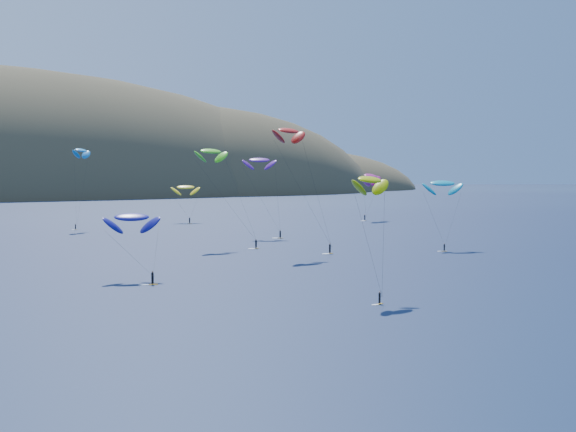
{
  "coord_description": "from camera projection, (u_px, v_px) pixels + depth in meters",
  "views": [
    {
      "loc": [
        -65.5,
        -51.38,
        17.63
      ],
      "look_at": [
        8.87,
        80.0,
        9.0
      ],
      "focal_mm": 50.0,
      "sensor_mm": 36.0,
      "label": 1
    }
  ],
  "objects": [
    {
      "name": "kitesurfer_6",
      "position": [
        259.0,
        160.0,
        213.99
      ],
      "size": [
        9.5,
        13.26,
        22.79
      ],
      "rotation": [
        0.0,
        0.0,
        -0.36
      ],
      "color": "gold",
      "rests_on": "ground"
    },
    {
      "name": "island",
      "position": [
        0.0,
        209.0,
        586.44
      ],
      "size": [
        730.0,
        300.0,
        210.0
      ],
      "color": "#3D3526",
      "rests_on": "ground"
    },
    {
      "name": "kitesurfer_5",
      "position": [
        442.0,
        183.0,
        181.42
      ],
      "size": [
        10.52,
        10.57,
        17.19
      ],
      "rotation": [
        0.0,
        0.0,
        -0.37
      ],
      "color": "gold",
      "rests_on": "ground"
    },
    {
      "name": "kitesurfer_9",
      "position": [
        289.0,
        131.0,
        169.2
      ],
      "size": [
        12.64,
        9.29,
        28.47
      ],
      "rotation": [
        0.0,
        0.0,
        0.31
      ],
      "color": "gold",
      "rests_on": "ground"
    },
    {
      "name": "kitesurfer_11",
      "position": [
        186.0,
        187.0,
        272.18
      ],
      "size": [
        10.07,
        12.18,
        14.47
      ],
      "rotation": [
        0.0,
        0.0,
        -0.27
      ],
      "color": "gold",
      "rests_on": "ground"
    },
    {
      "name": "kitesurfer_10",
      "position": [
        132.0,
        217.0,
        130.27
      ],
      "size": [
        9.31,
        11.95,
        12.44
      ],
      "rotation": [
        0.0,
        0.0,
        -0.19
      ],
      "color": "gold",
      "rests_on": "ground"
    },
    {
      "name": "kitesurfer_3",
      "position": [
        211.0,
        151.0,
        184.45
      ],
      "size": [
        12.01,
        13.09,
        24.42
      ],
      "rotation": [
        0.0,
        0.0,
        0.21
      ],
      "color": "gold",
      "rests_on": "ground"
    },
    {
      "name": "kitesurfer_4",
      "position": [
        81.0,
        150.0,
        239.87
      ],
      "size": [
        8.48,
        8.46,
        25.9
      ],
      "rotation": [
        0.0,
        0.0,
        0.78
      ],
      "color": "gold",
      "rests_on": "ground"
    },
    {
      "name": "kitesurfer_2",
      "position": [
        370.0,
        180.0,
        111.77
      ],
      "size": [
        7.88,
        9.74,
        18.34
      ],
      "rotation": [
        0.0,
        0.0,
        0.32
      ],
      "color": "gold",
      "rests_on": "ground"
    },
    {
      "name": "kitesurfer_8",
      "position": [
        371.0,
        176.0,
        282.98
      ],
      "size": [
        13.32,
        10.83,
        18.98
      ],
      "rotation": [
        0.0,
        0.0,
        0.51
      ],
      "color": "gold",
      "rests_on": "ground"
    }
  ]
}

